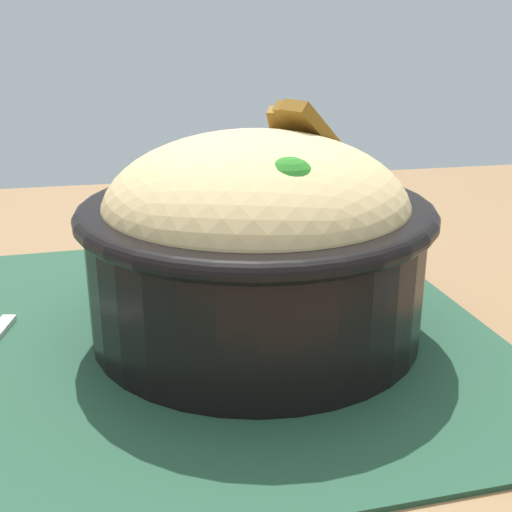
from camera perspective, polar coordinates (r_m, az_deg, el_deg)
The scene contains 3 objects.
table at distance 0.45m, azimuth -12.01°, elevation -15.45°, with size 1.38×0.88×0.76m.
placemat at distance 0.43m, azimuth -7.31°, elevation -6.78°, with size 0.40×0.36×0.00m, color #1E422D.
bowl at distance 0.41m, azimuth 0.03°, elevation 1.55°, with size 0.26×0.26×0.14m.
Camera 1 is at (-0.01, 0.37, 0.95)m, focal length 46.73 mm.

